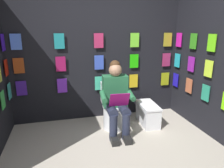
# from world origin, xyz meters

# --- Properties ---
(display_wall_back) EXTENTS (3.23, 0.14, 2.23)m
(display_wall_back) POSITION_xyz_m (0.00, -1.72, 1.11)
(display_wall_back) COLOR black
(display_wall_back) RESTS_ON ground
(display_wall_left) EXTENTS (0.14, 1.67, 2.23)m
(display_wall_left) POSITION_xyz_m (-1.61, -0.83, 1.11)
(display_wall_left) COLOR black
(display_wall_left) RESTS_ON ground
(toilet) EXTENTS (0.41, 0.56, 0.77)m
(toilet) POSITION_xyz_m (-0.16, -1.19, 0.33)
(toilet) COLOR white
(toilet) RESTS_ON ground
(person_reading) EXTENTS (0.54, 0.70, 1.19)m
(person_reading) POSITION_xyz_m (-0.15, -0.96, 0.60)
(person_reading) COLOR #286B42
(person_reading) RESTS_ON ground
(comic_longbox_near) EXTENTS (0.33, 0.62, 0.38)m
(comic_longbox_near) POSITION_xyz_m (-0.79, -1.12, 0.19)
(comic_longbox_near) COLOR silver
(comic_longbox_near) RESTS_ON ground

